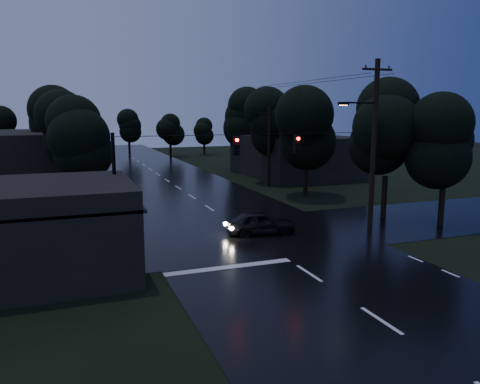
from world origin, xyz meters
TOP-DOWN VIEW (x-y plane):
  - ground at (0.00, 0.00)m, footprint 160.00×160.00m
  - main_road at (0.00, 30.00)m, footprint 12.00×120.00m
  - cross_street at (0.00, 12.00)m, footprint 60.00×9.00m
  - building_far_right at (14.00, 34.00)m, footprint 10.00×14.00m
  - building_far_left at (-14.00, 40.00)m, footprint 10.00×16.00m
  - utility_pole_main at (7.41, 11.00)m, footprint 3.50×0.30m
  - utility_pole_far at (8.30, 28.00)m, footprint 2.00×0.30m
  - anchor_pole_left at (-7.50, 11.00)m, footprint 0.18×0.18m
  - span_signals at (0.56, 10.99)m, footprint 15.00×0.37m
  - tree_corner_near at (10.00, 13.00)m, footprint 4.48×4.48m
  - tree_corner_far at (12.00, 10.00)m, footprint 3.92×3.92m
  - tree_left_a at (-9.00, 22.00)m, footprint 3.92×3.92m
  - tree_left_b at (-9.60, 30.00)m, footprint 4.20×4.20m
  - tree_left_c at (-10.20, 40.00)m, footprint 4.48×4.48m
  - tree_right_a at (9.00, 22.00)m, footprint 4.20×4.20m
  - tree_right_b at (9.60, 30.00)m, footprint 4.48×4.48m
  - tree_right_c at (10.20, 40.00)m, footprint 4.76×4.76m
  - car at (0.66, 11.95)m, footprint 4.15×2.17m

SIDE VIEW (x-z plane):
  - ground at x=0.00m, z-range 0.00..0.00m
  - main_road at x=0.00m, z-range -0.01..0.01m
  - cross_street at x=0.00m, z-range -0.01..0.01m
  - car at x=0.66m, z-range 0.00..1.35m
  - building_far_right at x=14.00m, z-range 0.00..4.40m
  - building_far_left at x=-14.00m, z-range 0.00..5.00m
  - anchor_pole_left at x=-7.50m, z-range 0.00..6.00m
  - utility_pole_far at x=8.30m, z-range 0.13..7.63m
  - tree_corner_far at x=12.00m, z-range 1.11..9.37m
  - tree_left_a at x=-9.00m, z-range 1.11..9.37m
  - span_signals at x=0.56m, z-range 4.69..5.80m
  - utility_pole_main at x=7.41m, z-range 0.26..10.26m
  - tree_left_b at x=-9.60m, z-range 1.19..10.04m
  - tree_right_a at x=9.00m, z-range 1.19..10.04m
  - tree_corner_near at x=10.00m, z-range 1.27..10.71m
  - tree_left_c at x=-10.20m, z-range 1.27..10.71m
  - tree_right_b at x=9.60m, z-range 1.27..10.71m
  - tree_right_c at x=10.20m, z-range 1.35..11.38m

